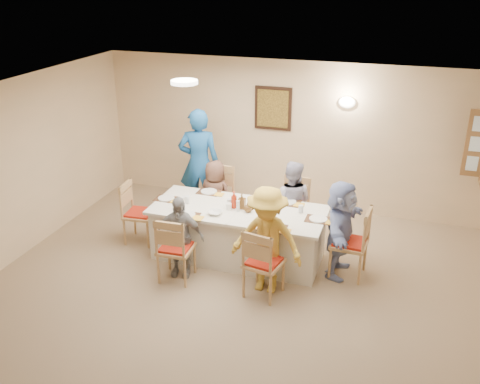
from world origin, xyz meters
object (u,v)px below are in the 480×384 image
(caregiver, at_px, (199,164))
(chair_front_left, at_px, (176,247))
(chair_back_right, at_px, (293,210))
(diner_right_end, at_px, (340,229))
(chair_right_end, at_px, (349,242))
(diner_front_right, at_px, (267,240))
(chair_left_end, at_px, (140,213))
(condiment_ketchup, at_px, (234,200))
(diner_back_left, at_px, (215,197))
(dining_table, at_px, (238,233))
(diner_back_right, at_px, (291,203))
(chair_back_left, at_px, (218,199))
(chair_front_right, at_px, (264,261))
(diner_front_left, at_px, (179,236))

(caregiver, bearing_deg, chair_front_left, 86.57)
(chair_back_right, xyz_separation_m, diner_right_end, (0.82, -0.80, 0.20))
(chair_right_end, bearing_deg, diner_front_right, -50.15)
(chair_front_left, distance_m, chair_left_end, 1.24)
(condiment_ketchup, bearing_deg, diner_back_left, 128.73)
(diner_back_left, distance_m, condiment_ketchup, 0.90)
(dining_table, relative_size, chair_back_right, 2.56)
(dining_table, xyz_separation_m, diner_right_end, (1.42, 0.00, 0.29))
(diner_back_right, bearing_deg, caregiver, -14.63)
(dining_table, bearing_deg, chair_front_left, -126.87)
(chair_back_left, bearing_deg, chair_right_end, -25.51)
(chair_front_right, relative_size, chair_left_end, 1.01)
(chair_back_right, relative_size, diner_front_left, 0.83)
(chair_front_right, xyz_separation_m, chair_right_end, (0.95, 0.80, 0.02))
(dining_table, xyz_separation_m, chair_front_right, (0.60, -0.80, 0.09))
(diner_right_end, height_order, condiment_ketchup, diner_right_end)
(chair_front_right, bearing_deg, chair_right_end, -128.85)
(chair_front_right, xyz_separation_m, diner_back_right, (0.00, 1.48, 0.17))
(diner_back_left, height_order, diner_front_left, diner_back_left)
(diner_front_left, xyz_separation_m, condiment_ketchup, (0.53, 0.70, 0.31))
(diner_back_left, bearing_deg, condiment_ketchup, 138.44)
(chair_back_right, xyz_separation_m, chair_right_end, (0.95, -0.80, 0.02))
(diner_right_end, distance_m, condiment_ketchup, 1.50)
(diner_front_right, bearing_deg, chair_back_right, 92.84)
(chair_front_left, bearing_deg, chair_back_right, -129.70)
(chair_front_right, xyz_separation_m, caregiver, (-1.65, 1.95, 0.44))
(diner_right_end, bearing_deg, dining_table, 93.39)
(chair_back_left, distance_m, chair_back_right, 1.20)
(dining_table, height_order, chair_right_end, chair_right_end)
(diner_back_left, relative_size, condiment_ketchup, 4.84)
(chair_front_left, distance_m, chair_right_end, 2.29)
(diner_front_right, bearing_deg, dining_table, 134.26)
(chair_right_end, height_order, caregiver, caregiver)
(diner_back_right, bearing_deg, diner_front_right, 91.27)
(caregiver, bearing_deg, chair_right_end, 139.72)
(diner_front_left, bearing_deg, diner_right_end, 11.13)
(diner_front_right, xyz_separation_m, condiment_ketchup, (-0.67, 0.70, 0.17))
(diner_back_left, height_order, diner_front_right, diner_front_right)
(chair_front_right, distance_m, diner_front_left, 1.21)
(chair_back_left, height_order, diner_front_right, diner_front_right)
(dining_table, relative_size, chair_front_right, 2.57)
(chair_front_left, distance_m, diner_right_end, 2.18)
(chair_front_left, bearing_deg, chair_right_end, -162.42)
(diner_back_right, height_order, diner_right_end, diner_right_end)
(dining_table, xyz_separation_m, chair_front_left, (-0.60, -0.80, 0.09))
(diner_front_left, bearing_deg, chair_back_right, 43.49)
(chair_front_left, height_order, chair_right_end, chair_right_end)
(chair_back_right, distance_m, caregiver, 1.74)
(dining_table, xyz_separation_m, diner_front_right, (0.60, -0.68, 0.33))
(dining_table, relative_size, diner_back_right, 1.88)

